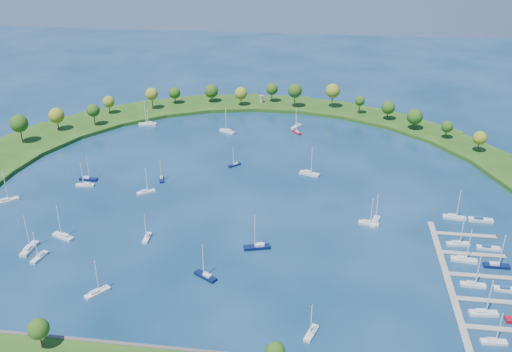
# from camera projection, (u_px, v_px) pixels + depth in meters

# --- Properties ---
(ground) EXTENTS (700.00, 700.00, 0.00)m
(ground) POSITION_uv_depth(u_px,v_px,m) (243.00, 188.00, 243.14)
(ground) COLOR #072A42
(ground) RESTS_ON ground
(breakwater) EXTENTS (286.74, 247.64, 2.00)m
(breakwater) POSITION_uv_depth(u_px,v_px,m) (172.00, 140.00, 291.73)
(breakwater) COLOR #1B4612
(breakwater) RESTS_ON ground
(breakwater_trees) EXTENTS (241.49, 93.94, 15.37)m
(breakwater_trees) POSITION_uv_depth(u_px,v_px,m) (238.00, 104.00, 317.45)
(breakwater_trees) COLOR #382314
(breakwater_trees) RESTS_ON breakwater
(harbor_tower) EXTENTS (2.60, 2.60, 4.62)m
(harbor_tower) POSITION_uv_depth(u_px,v_px,m) (261.00, 99.00, 345.60)
(harbor_tower) COLOR gray
(harbor_tower) RESTS_ON breakwater
(dock_system) EXTENTS (24.28, 82.00, 1.60)m
(dock_system) POSITION_uv_depth(u_px,v_px,m) (472.00, 287.00, 178.37)
(dock_system) COLOR gray
(dock_system) RESTS_ON ground
(moored_boat_0) EXTENTS (8.22, 3.34, 11.74)m
(moored_boat_0) POSITION_uv_depth(u_px,v_px,m) (85.00, 184.00, 244.72)
(moored_boat_0) COLOR silver
(moored_boat_0) RESTS_ON ground
(moored_boat_1) EXTENTS (9.81, 5.37, 13.89)m
(moored_boat_1) POSITION_uv_depth(u_px,v_px,m) (309.00, 173.00, 255.17)
(moored_boat_1) COLOR silver
(moored_boat_1) RESTS_ON ground
(moored_boat_2) EXTENTS (6.99, 8.13, 12.39)m
(moored_boat_2) POSITION_uv_depth(u_px,v_px,m) (97.00, 292.00, 175.17)
(moored_boat_2) COLOR silver
(moored_boat_2) RESTS_ON ground
(moored_boat_3) EXTENTS (9.55, 7.08, 13.97)m
(moored_boat_3) POSITION_uv_depth(u_px,v_px,m) (227.00, 131.00, 304.53)
(moored_boat_3) COLOR silver
(moored_boat_3) RESTS_ON ground
(moored_boat_4) EXTENTS (2.83, 9.54, 13.95)m
(moored_boat_4) POSITION_uv_depth(u_px,v_px,m) (29.00, 248.00, 198.01)
(moored_boat_4) COLOR silver
(moored_boat_4) RESTS_ON ground
(moored_boat_5) EXTENTS (2.34, 7.27, 10.56)m
(moored_boat_5) POSITION_uv_depth(u_px,v_px,m) (147.00, 237.00, 205.00)
(moored_boat_5) COLOR silver
(moored_boat_5) RESTS_ON ground
(moored_boat_6) EXTENTS (10.03, 5.26, 14.20)m
(moored_boat_6) POSITION_uv_depth(u_px,v_px,m) (257.00, 246.00, 199.04)
(moored_boat_6) COLOR #09133D
(moored_boat_6) RESTS_ON ground
(moored_boat_7) EXTENTS (3.51, 7.92, 11.25)m
(moored_boat_7) POSITION_uv_depth(u_px,v_px,m) (39.00, 256.00, 193.38)
(moored_boat_7) COLOR silver
(moored_boat_7) RESTS_ON ground
(moored_boat_8) EXTENTS (6.23, 8.07, 11.91)m
(moored_boat_8) POSITION_uv_depth(u_px,v_px,m) (296.00, 126.00, 311.93)
(moored_boat_8) COLOR silver
(moored_boat_8) RESTS_ON ground
(moored_boat_9) EXTENTS (4.48, 7.77, 11.03)m
(moored_boat_9) POSITION_uv_depth(u_px,v_px,m) (311.00, 332.00, 158.43)
(moored_boat_9) COLOR silver
(moored_boat_9) RESTS_ON ground
(moored_boat_10) EXTENTS (5.91, 5.98, 9.66)m
(moored_boat_10) POSITION_uv_depth(u_px,v_px,m) (235.00, 164.00, 264.40)
(moored_boat_10) COLOR #09133D
(moored_boat_10) RESTS_ON ground
(moored_boat_11) EXTENTS (10.41, 4.63, 14.80)m
(moored_boat_11) POSITION_uv_depth(u_px,v_px,m) (148.00, 124.00, 314.99)
(moored_boat_11) COLOR silver
(moored_boat_11) RESTS_ON ground
(moored_boat_12) EXTENTS (7.96, 6.52, 11.94)m
(moored_boat_12) POSITION_uv_depth(u_px,v_px,m) (146.00, 191.00, 238.44)
(moored_boat_12) COLOR silver
(moored_boat_12) RESTS_ON ground
(moored_boat_13) EXTENTS (6.60, 1.98, 9.65)m
(moored_boat_13) POSITION_uv_depth(u_px,v_px,m) (149.00, 124.00, 315.49)
(moored_boat_13) COLOR silver
(moored_boat_13) RESTS_ON ground
(moored_boat_14) EXTENTS (8.68, 6.59, 12.77)m
(moored_boat_14) POSITION_uv_depth(u_px,v_px,m) (206.00, 275.00, 183.12)
(moored_boat_14) COLOR #09133D
(moored_boat_14) RESTS_ON ground
(moored_boat_15) EXTENTS (8.34, 2.58, 12.16)m
(moored_boat_15) POSITION_uv_depth(u_px,v_px,m) (88.00, 178.00, 250.18)
(moored_boat_15) COLOR #09133D
(moored_boat_15) RESTS_ON ground
(moored_boat_16) EXTENTS (4.89, 8.96, 12.69)m
(moored_boat_16) POSITION_uv_depth(u_px,v_px,m) (375.00, 221.00, 215.69)
(moored_boat_16) COLOR silver
(moored_boat_16) RESTS_ON ground
(moored_boat_17) EXTENTS (8.72, 8.99, 14.39)m
(moored_boat_17) POSITION_uv_depth(u_px,v_px,m) (7.00, 200.00, 230.79)
(moored_boat_17) COLOR silver
(moored_boat_17) RESTS_ON ground
(moored_boat_18) EXTENTS (5.62, 6.76, 10.19)m
(moored_boat_18) POSITION_uv_depth(u_px,v_px,m) (297.00, 132.00, 303.72)
(moored_boat_18) COLOR maroon
(moored_boat_18) RESTS_ON ground
(moored_boat_19) EXTENTS (4.12, 7.21, 10.22)m
(moored_boat_19) POSITION_uv_depth(u_px,v_px,m) (161.00, 178.00, 250.26)
(moored_boat_19) COLOR #09133D
(moored_boat_19) RESTS_ON ground
(moored_boat_20) EXTENTS (9.44, 5.82, 13.45)m
(moored_boat_20) POSITION_uv_depth(u_px,v_px,m) (63.00, 236.00, 205.52)
(moored_boat_20) COLOR silver
(moored_boat_20) RESTS_ON ground
(moored_boat_21) EXTENTS (8.27, 3.81, 11.74)m
(moored_boat_21) POSITION_uv_depth(u_px,v_px,m) (369.00, 223.00, 214.45)
(moored_boat_21) COLOR silver
(moored_boat_21) RESTS_ON ground
(docked_boat_0) EXTENTS (7.50, 2.57, 10.84)m
(docked_boat_0) POSITION_uv_depth(u_px,v_px,m) (494.00, 341.00, 155.16)
(docked_boat_0) COLOR silver
(docked_boat_0) RESTS_ON ground
(docked_boat_2) EXTENTS (8.90, 3.24, 12.80)m
(docked_boat_2) POSITION_uv_depth(u_px,v_px,m) (483.00, 312.00, 166.15)
(docked_boat_2) COLOR silver
(docked_boat_2) RESTS_ON ground
(docked_boat_4) EXTENTS (8.14, 2.54, 11.85)m
(docked_boat_4) POSITION_uv_depth(u_px,v_px,m) (473.00, 284.00, 178.89)
(docked_boat_4) COLOR silver
(docked_boat_4) RESTS_ON ground
(docked_boat_5) EXTENTS (8.64, 2.85, 1.74)m
(docked_boat_5) POSITION_uv_depth(u_px,v_px,m) (507.00, 289.00, 176.82)
(docked_boat_5) COLOR silver
(docked_boat_5) RESTS_ON ground
(docked_boat_6) EXTENTS (9.13, 3.48, 13.10)m
(docked_boat_6) POSITION_uv_depth(u_px,v_px,m) (464.00, 259.00, 191.77)
(docked_boat_6) COLOR silver
(docked_boat_6) RESTS_ON ground
(docked_boat_7) EXTENTS (8.80, 2.47, 12.94)m
(docked_boat_7) POSITION_uv_depth(u_px,v_px,m) (496.00, 265.00, 188.55)
(docked_boat_7) COLOR #09133D
(docked_boat_7) RESTS_ON ground
(docked_boat_8) EXTENTS (8.52, 3.34, 12.19)m
(docked_boat_8) POSITION_uv_depth(u_px,v_px,m) (458.00, 243.00, 201.09)
(docked_boat_8) COLOR silver
(docked_boat_8) RESTS_ON ground
(docked_boat_9) EXTENTS (8.41, 2.75, 1.69)m
(docked_boat_9) POSITION_uv_depth(u_px,v_px,m) (488.00, 248.00, 198.74)
(docked_boat_9) COLOR silver
(docked_boat_9) RESTS_ON ground
(docked_boat_10) EXTENTS (9.06, 3.40, 13.00)m
(docked_boat_10) POSITION_uv_depth(u_px,v_px,m) (454.00, 217.00, 218.53)
(docked_boat_10) COLOR silver
(docked_boat_10) RESTS_ON ground
(docked_boat_11) EXTENTS (9.55, 3.07, 1.93)m
(docked_boat_11) POSITION_uv_depth(u_px,v_px,m) (480.00, 220.00, 216.80)
(docked_boat_11) COLOR silver
(docked_boat_11) RESTS_ON ground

